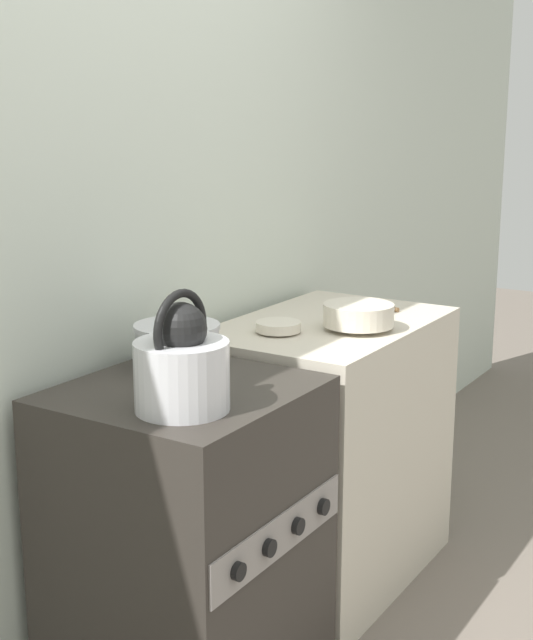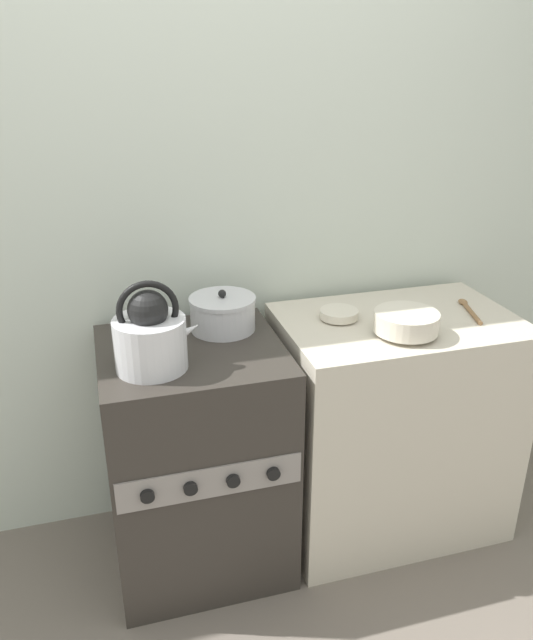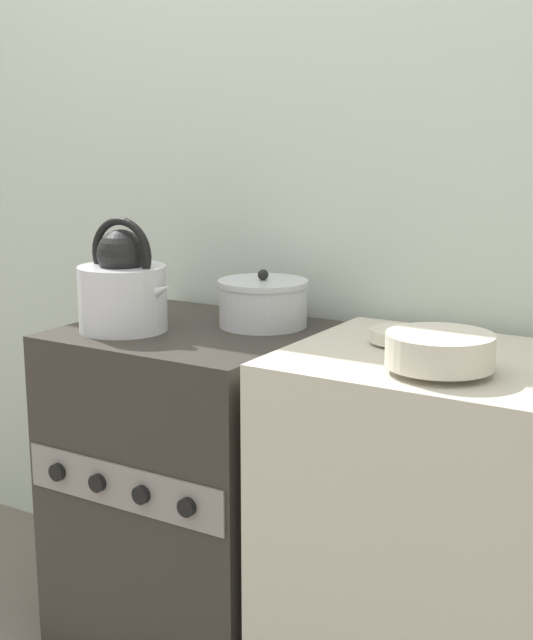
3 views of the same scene
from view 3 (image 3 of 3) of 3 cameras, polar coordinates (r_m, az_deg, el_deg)
The scene contains 7 objects.
wall_back at distance 2.52m, azimuth -0.13°, elevation 9.51°, with size 7.00×0.06×2.50m.
stove at distance 2.41m, azimuth -4.64°, elevation -10.64°, with size 0.61×0.59×0.87m.
counter at distance 2.09m, azimuth 13.07°, elevation -14.46°, with size 0.86×0.57×0.88m.
kettle at distance 2.26m, azimuth -9.16°, elevation 2.03°, with size 0.27×0.22×0.29m.
cooking_pot at distance 2.30m, azimuth -0.22°, elevation 1.10°, with size 0.23×0.23×0.15m.
enamel_bowl at distance 1.82m, azimuth 11.03°, elevation -1.95°, with size 0.22×0.22×0.08m.
small_ceramic_bowl at distance 2.06m, azimuth 8.56°, elevation -1.00°, with size 0.14×0.14×0.04m.
Camera 3 is at (1.32, -1.50, 1.37)m, focal length 50.00 mm.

